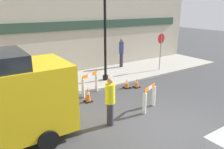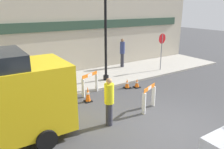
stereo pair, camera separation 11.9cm
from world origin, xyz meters
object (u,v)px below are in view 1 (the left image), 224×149
(stop_sign, at_px, (161,46))
(person_pedestrian, at_px, (121,52))
(streetlamp_post, at_px, (105,12))
(person_worker, at_px, (110,100))

(stop_sign, bearing_deg, person_pedestrian, -56.85)
(streetlamp_post, relative_size, stop_sign, 2.44)
(streetlamp_post, distance_m, person_worker, 5.22)
(stop_sign, relative_size, person_worker, 1.33)
(streetlamp_post, height_order, person_pedestrian, streetlamp_post)
(streetlamp_post, bearing_deg, person_worker, -119.86)
(stop_sign, relative_size, person_pedestrian, 1.22)
(person_pedestrian, bearing_deg, streetlamp_post, 12.77)
(stop_sign, distance_m, person_worker, 7.13)
(person_worker, relative_size, person_pedestrian, 0.92)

